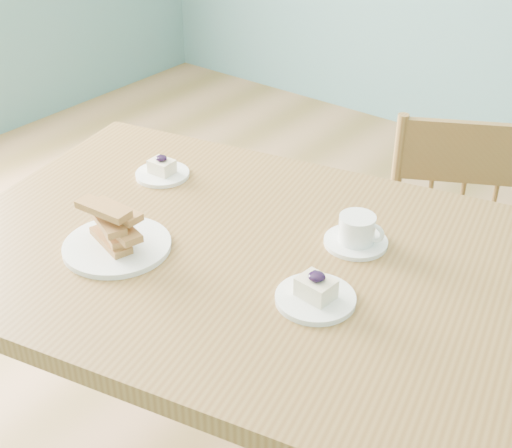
# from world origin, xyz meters

# --- Properties ---
(dining_table) EXTENTS (1.70, 1.19, 0.83)m
(dining_table) POSITION_xyz_m (0.19, -0.00, 0.75)
(dining_table) COLOR olive
(dining_table) RESTS_ON ground
(dining_chair) EXTENTS (0.56, 0.55, 0.91)m
(dining_chair) POSITION_xyz_m (0.31, 0.62, 0.47)
(dining_chair) COLOR olive
(dining_chair) RESTS_ON ground
(cheesecake_plate_near) EXTENTS (0.16, 0.16, 0.07)m
(cheesecake_plate_near) POSITION_xyz_m (0.29, -0.08, 0.85)
(cheesecake_plate_near) COLOR white
(cheesecake_plate_near) RESTS_ON dining_table
(cheesecake_plate_far) EXTENTS (0.14, 0.14, 0.06)m
(cheesecake_plate_far) POSITION_xyz_m (-0.31, 0.11, 0.84)
(cheesecake_plate_far) COLOR white
(cheesecake_plate_far) RESTS_ON dining_table
(coffee_cup) EXTENTS (0.14, 0.14, 0.07)m
(coffee_cup) POSITION_xyz_m (0.24, 0.14, 0.86)
(coffee_cup) COLOR white
(coffee_cup) RESTS_ON dining_table
(biscotti_plate) EXTENTS (0.23, 0.23, 0.11)m
(biscotti_plate) POSITION_xyz_m (-0.15, -0.19, 0.86)
(biscotti_plate) COLOR white
(biscotti_plate) RESTS_ON dining_table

